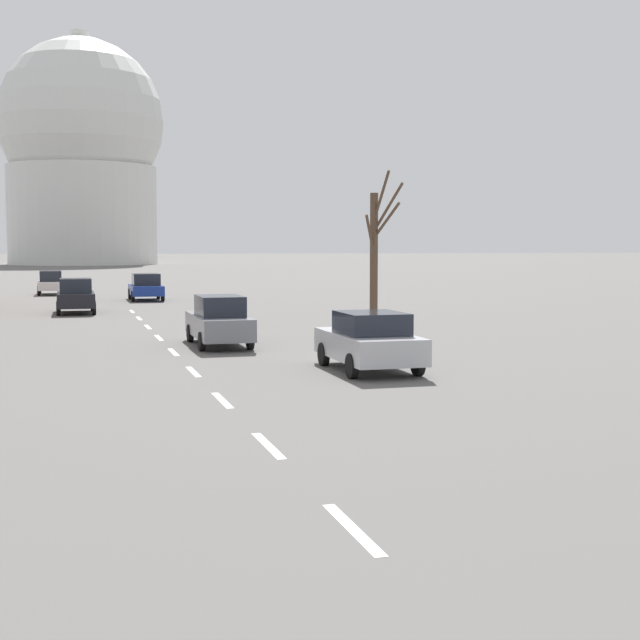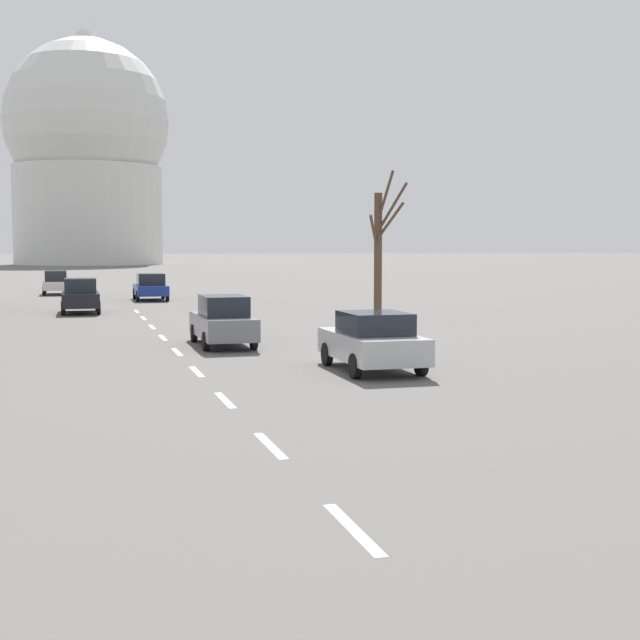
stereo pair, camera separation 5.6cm
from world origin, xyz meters
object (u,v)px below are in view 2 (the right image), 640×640
Objects in this scene: sedan_near_left at (80,296)px; sedan_far_right at (373,341)px; sedan_near_right at (223,321)px; sedan_mid_centre at (151,287)px; sedan_far_left at (56,282)px.

sedan_near_left is 0.99× the size of sedan_far_right.
sedan_near_right reaches higher than sedan_mid_centre.
sedan_far_right is (8.67, -41.23, -0.02)m from sedan_far_left.
sedan_near_right is 1.05× the size of sedan_mid_centre.
sedan_near_left is 0.95× the size of sedan_far_left.
sedan_mid_centre is at bearing 66.60° from sedan_near_left.
sedan_near_right reaches higher than sedan_far_left.
sedan_mid_centre is at bearing -56.04° from sedan_far_left.
sedan_far_left is 1.04× the size of sedan_far_right.
sedan_mid_centre is (4.21, 9.74, -0.04)m from sedan_near_left.
sedan_far_left is (-5.84, 34.29, -0.01)m from sedan_near_right.
sedan_far_left is 42.13m from sedan_far_right.
sedan_mid_centre is 32.97m from sedan_far_right.
sedan_near_left is at bearing 105.21° from sedan_near_right.
sedan_near_left is at bearing -85.45° from sedan_far_left.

